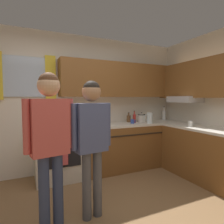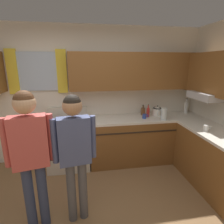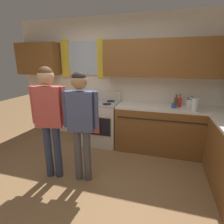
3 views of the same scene
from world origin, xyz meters
name	(u,v)px [view 3 (image 3 of 3)]	position (x,y,z in m)	size (l,w,h in m)	color
ground_plane	(84,191)	(0.00, 0.00, 0.00)	(12.00, 12.00, 0.00)	olive
back_wall_unit	(122,73)	(0.09, 1.82, 1.49)	(4.60, 0.42, 2.60)	silver
kitchen_counter_run	(194,140)	(1.50, 1.16, 0.45)	(2.21, 1.98, 0.90)	brown
stove_oven	(101,122)	(-0.31, 1.54, 0.47)	(0.75, 0.67, 1.10)	beige
bottle_squat_brown	(176,101)	(1.19, 1.70, 0.98)	(0.08, 0.08, 0.21)	brown
bottle_sauce_red	(180,102)	(1.24, 1.57, 0.99)	(0.06, 0.06, 0.25)	red
mug_cobalt_blue	(174,106)	(1.14, 1.46, 0.94)	(0.11, 0.07, 0.08)	#2D479E
stovetop_kettle	(192,102)	(1.45, 1.61, 1.00)	(0.27, 0.20, 0.21)	silver
water_pitcher	(194,105)	(1.46, 1.35, 1.01)	(0.19, 0.11, 0.22)	silver
adult_left	(49,111)	(-0.59, 0.21, 1.04)	(0.51, 0.23, 1.66)	#2D3856
adult_in_plaid	(81,115)	(-0.12, 0.26, 1.01)	(0.49, 0.22, 1.60)	#4C4C51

